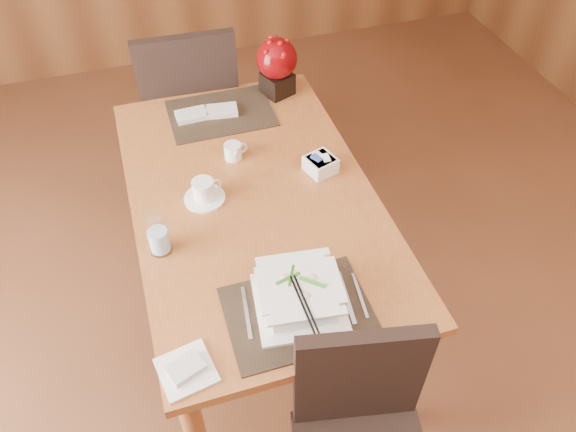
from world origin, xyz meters
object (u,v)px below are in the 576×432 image
object	(u,v)px
bread_plate	(186,370)
creamer_jug	(233,151)
berry_decor	(277,64)
coffee_cup	(204,192)
dining_table	(254,214)
sugar_caddy	(321,164)
water_glass	(157,233)
far_chair	(191,107)
soup_setting	(300,295)

from	to	relation	value
bread_plate	creamer_jug	bearing A→B (deg)	68.32
creamer_jug	bread_plate	bearing A→B (deg)	-121.68
berry_decor	coffee_cup	bearing A→B (deg)	-127.94
dining_table	sugar_caddy	size ratio (longest dim) A/B	14.16
water_glass	creamer_jug	bearing A→B (deg)	48.92
coffee_cup	far_chair	distance (m)	0.88
dining_table	berry_decor	xyz separation A→B (m)	(0.28, 0.63, 0.25)
dining_table	soup_setting	xyz separation A→B (m)	(0.01, -0.53, 0.15)
soup_setting	berry_decor	xyz separation A→B (m)	(0.27, 1.16, 0.10)
far_chair	sugar_caddy	bearing A→B (deg)	117.61
creamer_jug	bread_plate	xyz separation A→B (m)	(-0.35, -0.89, -0.03)
dining_table	far_chair	xyz separation A→B (m)	(-0.09, 0.89, -0.08)
dining_table	water_glass	size ratio (longest dim) A/B	8.57
coffee_cup	creamer_jug	world-z (taller)	coffee_cup
far_chair	creamer_jug	bearing A→B (deg)	99.42
water_glass	sugar_caddy	xyz separation A→B (m)	(0.66, 0.22, -0.06)
dining_table	creamer_jug	distance (m)	0.27
dining_table	creamer_jug	xyz separation A→B (m)	(-0.02, 0.24, 0.13)
water_glass	berry_decor	distance (m)	1.03
berry_decor	bread_plate	world-z (taller)	berry_decor
coffee_cup	bread_plate	size ratio (longest dim) A/B	1.01
coffee_cup	water_glass	xyz separation A→B (m)	(-0.19, -0.20, 0.05)
berry_decor	dining_table	bearing A→B (deg)	-114.29
coffee_cup	far_chair	xyz separation A→B (m)	(0.08, 0.85, -0.21)
water_glass	creamer_jug	distance (m)	0.54
berry_decor	far_chair	bearing A→B (deg)	145.29
dining_table	berry_decor	distance (m)	0.74
soup_setting	water_glass	world-z (taller)	water_glass
water_glass	berry_decor	xyz separation A→B (m)	(0.65, 0.79, 0.06)
creamer_jug	bread_plate	size ratio (longest dim) A/B	0.60
soup_setting	coffee_cup	distance (m)	0.60
soup_setting	water_glass	xyz separation A→B (m)	(-0.38, 0.36, 0.03)
soup_setting	berry_decor	bearing A→B (deg)	83.67
coffee_cup	creamer_jug	bearing A→B (deg)	51.81
dining_table	sugar_caddy	xyz separation A→B (m)	(0.29, 0.06, 0.13)
soup_setting	creamer_jug	xyz separation A→B (m)	(-0.03, 0.77, -0.02)
creamer_jug	sugar_caddy	xyz separation A→B (m)	(0.31, -0.18, -0.00)
water_glass	berry_decor	bearing A→B (deg)	50.49
creamer_jug	berry_decor	bearing A→B (deg)	42.20
coffee_cup	berry_decor	xyz separation A→B (m)	(0.46, 0.59, 0.11)
water_glass	bread_plate	xyz separation A→B (m)	(0.00, -0.48, -0.08)
far_chair	dining_table	bearing A→B (deg)	98.79
water_glass	berry_decor	size ratio (longest dim) A/B	0.65
coffee_cup	berry_decor	world-z (taller)	berry_decor
soup_setting	bread_plate	bearing A→B (deg)	-155.67
far_chair	coffee_cup	bearing A→B (deg)	87.24
soup_setting	bread_plate	size ratio (longest dim) A/B	2.02
creamer_jug	sugar_caddy	world-z (taller)	creamer_jug
sugar_caddy	dining_table	bearing A→B (deg)	-168.19
soup_setting	far_chair	distance (m)	1.44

